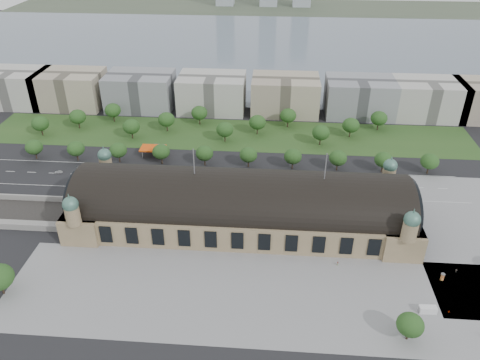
# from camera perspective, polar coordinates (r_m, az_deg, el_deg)

# --- Properties ---
(ground) EXTENTS (900.00, 900.00, 0.00)m
(ground) POSITION_cam_1_polar(r_m,az_deg,el_deg) (212.40, 0.14, -5.41)
(ground) COLOR black
(ground) RESTS_ON ground
(station) EXTENTS (150.00, 48.40, 44.30)m
(station) POSITION_cam_1_polar(r_m,az_deg,el_deg) (206.45, 0.14, -3.11)
(station) COLOR #9D8561
(station) RESTS_ON ground
(track_cutting) EXTENTS (70.00, 24.00, 3.10)m
(track_cutting) POSITION_cam_1_polar(r_m,az_deg,el_deg) (243.01, -26.81, -3.82)
(track_cutting) COLOR black
(track_cutting) RESTS_ON ground
(plaza_south) EXTENTS (190.00, 48.00, 0.12)m
(plaza_south) POSITION_cam_1_polar(r_m,az_deg,el_deg) (178.63, 2.35, -13.94)
(plaza_south) COLOR gray
(plaza_south) RESTS_ON ground
(plaza_east) EXTENTS (56.00, 100.00, 0.12)m
(plaza_east) POSITION_cam_1_polar(r_m,az_deg,el_deg) (230.51, 26.75, -6.00)
(plaza_east) COLOR gray
(plaza_east) RESTS_ON ground
(road_slab) EXTENTS (260.00, 26.00, 0.10)m
(road_slab) POSITION_cam_1_polar(r_m,az_deg,el_deg) (245.77, -3.86, 0.08)
(road_slab) COLOR black
(road_slab) RESTS_ON ground
(grass_belt) EXTENTS (300.00, 45.00, 0.10)m
(grass_belt) POSITION_cam_1_polar(r_m,az_deg,el_deg) (293.34, -1.44, 5.56)
(grass_belt) COLOR #2B4F1F
(grass_belt) RESTS_ON ground
(petrol_station) EXTENTS (14.00, 13.00, 5.05)m
(petrol_station) POSITION_cam_1_polar(r_m,az_deg,el_deg) (274.12, -10.16, 3.81)
(petrol_station) COLOR #E74D0D
(petrol_station) RESTS_ON ground
(lake) EXTENTS (700.00, 320.00, 0.08)m
(lake) POSITION_cam_1_polar(r_m,az_deg,el_deg) (485.22, 2.86, 15.95)
(lake) COLOR slate
(lake) RESTS_ON ground
(far_shore) EXTENTS (700.00, 120.00, 0.14)m
(far_shore) POSITION_cam_1_polar(r_m,az_deg,el_deg) (680.27, 3.47, 20.32)
(far_shore) COLOR #44513D
(far_shore) RESTS_ON ground
(office_0) EXTENTS (45.00, 32.00, 24.00)m
(office_0) POSITION_cam_1_polar(r_m,az_deg,el_deg) (372.02, -25.70, 10.13)
(office_0) COLOR #B5B3AB
(office_0) RESTS_ON ground
(office_1) EXTENTS (45.00, 32.00, 24.00)m
(office_1) POSITION_cam_1_polar(r_m,az_deg,el_deg) (354.11, -19.97, 10.38)
(office_1) COLOR tan
(office_1) RESTS_ON ground
(office_2) EXTENTS (45.00, 32.00, 24.00)m
(office_2) POSITION_cam_1_polar(r_m,az_deg,el_deg) (337.10, -12.03, 10.57)
(office_2) COLOR gray
(office_2) RESTS_ON ground
(office_3) EXTENTS (45.00, 32.00, 24.00)m
(office_3) POSITION_cam_1_polar(r_m,az_deg,el_deg) (326.92, -3.43, 10.55)
(office_3) COLOR #B5B3AB
(office_3) RESTS_ON ground
(office_4) EXTENTS (45.00, 32.00, 24.00)m
(office_4) POSITION_cam_1_polar(r_m,az_deg,el_deg) (324.22, 5.51, 10.29)
(office_4) COLOR tan
(office_4) RESTS_ON ground
(office_5) EXTENTS (45.00, 32.00, 24.00)m
(office_5) POSITION_cam_1_polar(r_m,az_deg,el_deg) (329.19, 14.36, 9.78)
(office_5) COLOR gray
(office_5) RESTS_ON ground
(office_6) EXTENTS (45.00, 32.00, 24.00)m
(office_6) POSITION_cam_1_polar(r_m,az_deg,el_deg) (339.94, 21.93, 9.17)
(office_6) COLOR #B5B3AB
(office_6) RESTS_ON ground
(tree_row_0) EXTENTS (9.60, 9.60, 11.52)m
(tree_row_0) POSITION_cam_1_polar(r_m,az_deg,el_deg) (285.61, -23.82, 3.69)
(tree_row_0) COLOR #2D2116
(tree_row_0) RESTS_ON ground
(tree_row_1) EXTENTS (9.60, 9.60, 11.52)m
(tree_row_1) POSITION_cam_1_polar(r_m,az_deg,el_deg) (275.29, -19.38, 3.63)
(tree_row_1) COLOR #2D2116
(tree_row_1) RESTS_ON ground
(tree_row_2) EXTENTS (9.60, 9.60, 11.52)m
(tree_row_2) POSITION_cam_1_polar(r_m,az_deg,el_deg) (266.74, -14.63, 3.54)
(tree_row_2) COLOR #2D2116
(tree_row_2) RESTS_ON ground
(tree_row_3) EXTENTS (9.60, 9.60, 11.52)m
(tree_row_3) POSITION_cam_1_polar(r_m,az_deg,el_deg) (260.13, -9.60, 3.42)
(tree_row_3) COLOR #2D2116
(tree_row_3) RESTS_ON ground
(tree_row_4) EXTENTS (9.60, 9.60, 11.52)m
(tree_row_4) POSITION_cam_1_polar(r_m,az_deg,el_deg) (255.61, -4.35, 3.27)
(tree_row_4) COLOR #2D2116
(tree_row_4) RESTS_ON ground
(tree_row_5) EXTENTS (9.60, 9.60, 11.52)m
(tree_row_5) POSITION_cam_1_polar(r_m,az_deg,el_deg) (253.29, 1.03, 3.08)
(tree_row_5) COLOR #2D2116
(tree_row_5) RESTS_ON ground
(tree_row_6) EXTENTS (9.60, 9.60, 11.52)m
(tree_row_6) POSITION_cam_1_polar(r_m,az_deg,el_deg) (253.24, 6.47, 2.87)
(tree_row_6) COLOR #2D2116
(tree_row_6) RESTS_ON ground
(tree_row_7) EXTENTS (9.60, 9.60, 11.52)m
(tree_row_7) POSITION_cam_1_polar(r_m,az_deg,el_deg) (255.45, 11.85, 2.63)
(tree_row_7) COLOR #2D2116
(tree_row_7) RESTS_ON ground
(tree_row_8) EXTENTS (9.60, 9.60, 11.52)m
(tree_row_8) POSITION_cam_1_polar(r_m,az_deg,el_deg) (259.87, 17.10, 2.38)
(tree_row_8) COLOR #2D2116
(tree_row_8) RESTS_ON ground
(tree_row_9) EXTENTS (9.60, 9.60, 11.52)m
(tree_row_9) POSITION_cam_1_polar(r_m,az_deg,el_deg) (266.38, 22.13, 2.12)
(tree_row_9) COLOR #2D2116
(tree_row_9) RESTS_ON ground
(tree_belt_0) EXTENTS (10.40, 10.40, 12.48)m
(tree_belt_0) POSITION_cam_1_polar(r_m,az_deg,el_deg) (313.81, -23.18, 6.35)
(tree_belt_0) COLOR #2D2116
(tree_belt_0) RESTS_ON ground
(tree_belt_1) EXTENTS (10.40, 10.40, 12.48)m
(tree_belt_1) POSITION_cam_1_polar(r_m,az_deg,el_deg) (315.67, -19.19, 7.31)
(tree_belt_1) COLOR #2D2116
(tree_belt_1) RESTS_ON ground
(tree_belt_2) EXTENTS (10.40, 10.40, 12.48)m
(tree_belt_2) POSITION_cam_1_polar(r_m,az_deg,el_deg) (319.10, -15.25, 8.21)
(tree_belt_2) COLOR #2D2116
(tree_belt_2) RESTS_ON ground
(tree_belt_3) EXTENTS (10.40, 10.40, 12.48)m
(tree_belt_3) POSITION_cam_1_polar(r_m,az_deg,el_deg) (292.36, -13.12, 6.38)
(tree_belt_3) COLOR #2D2116
(tree_belt_3) RESTS_ON ground
(tree_belt_4) EXTENTS (10.40, 10.40, 12.48)m
(tree_belt_4) POSITION_cam_1_polar(r_m,az_deg,el_deg) (298.01, -8.97, 7.31)
(tree_belt_4) COLOR #2D2116
(tree_belt_4) RESTS_ON ground
(tree_belt_5) EXTENTS (10.40, 10.40, 12.48)m
(tree_belt_5) POSITION_cam_1_polar(r_m,az_deg,el_deg) (305.21, -4.98, 8.16)
(tree_belt_5) COLOR #2D2116
(tree_belt_5) RESTS_ON ground
(tree_belt_6) EXTENTS (10.40, 10.40, 12.48)m
(tree_belt_6) POSITION_cam_1_polar(r_m,az_deg,el_deg) (281.01, -1.87, 6.17)
(tree_belt_6) COLOR #2D2116
(tree_belt_6) RESTS_ON ground
(tree_belt_7) EXTENTS (10.40, 10.40, 12.48)m
(tree_belt_7) POSITION_cam_1_polar(r_m,az_deg,el_deg) (290.63, 2.14, 7.04)
(tree_belt_7) COLOR #2D2116
(tree_belt_7) RESTS_ON ground
(tree_belt_8) EXTENTS (10.40, 10.40, 12.48)m
(tree_belt_8) POSITION_cam_1_polar(r_m,az_deg,el_deg) (301.62, 5.88, 7.83)
(tree_belt_8) COLOR #2D2116
(tree_belt_8) RESTS_ON ground
(tree_belt_9) EXTENTS (10.40, 10.40, 12.48)m
(tree_belt_9) POSITION_cam_1_polar(r_m,az_deg,el_deg) (281.00, 9.83, 5.71)
(tree_belt_9) COLOR #2D2116
(tree_belt_9) RESTS_ON ground
(tree_belt_10) EXTENTS (10.40, 10.40, 12.48)m
(tree_belt_10) POSITION_cam_1_polar(r_m,az_deg,el_deg) (294.32, 13.36, 6.51)
(tree_belt_10) COLOR #2D2116
(tree_belt_10) RESTS_ON ground
(tree_belt_11) EXTENTS (10.40, 10.40, 12.48)m
(tree_belt_11) POSITION_cam_1_polar(r_m,az_deg,el_deg) (308.71, 16.59, 7.22)
(tree_belt_11) COLOR #2D2116
(tree_belt_11) RESTS_ON ground
(tree_plaza_s) EXTENTS (9.00, 9.00, 10.64)m
(tree_plaza_s) POSITION_cam_1_polar(r_m,az_deg,el_deg) (169.39, 20.04, -16.26)
(tree_plaza_s) COLOR #2D2116
(tree_plaza_s) RESTS_ON ground
(traffic_car_0) EXTENTS (4.48, 2.30, 1.46)m
(traffic_car_0) POSITION_cam_1_polar(r_m,az_deg,el_deg) (268.75, -21.23, 0.93)
(traffic_car_0) COLOR #BCBCBE
(traffic_car_0) RESTS_ON ground
(traffic_car_1) EXTENTS (4.50, 1.67, 1.47)m
(traffic_car_1) POSITION_cam_1_polar(r_m,az_deg,el_deg) (258.87, -16.64, 0.64)
(traffic_car_1) COLOR gray
(traffic_car_1) RESTS_ON ground
(traffic_car_2) EXTENTS (4.92, 2.51, 1.33)m
(traffic_car_2) POSITION_cam_1_polar(r_m,az_deg,el_deg) (246.65, -12.40, -0.35)
(traffic_car_2) COLOR black
(traffic_car_2) RESTS_ON ground
(traffic_car_3) EXTENTS (5.48, 2.82, 1.52)m
(traffic_car_3) POSITION_cam_1_polar(r_m,az_deg,el_deg) (249.09, -6.28, 0.61)
(traffic_car_3) COLOR maroon
(traffic_car_3) RESTS_ON ground
(traffic_car_4) EXTENTS (4.90, 2.37, 1.61)m
(traffic_car_4) POSITION_cam_1_polar(r_m,az_deg,el_deg) (235.05, -1.74, -1.21)
(traffic_car_4) COLOR #201A4A
(traffic_car_4) RESTS_ON ground
(traffic_car_5) EXTENTS (4.79, 1.85, 1.56)m
(traffic_car_5) POSITION_cam_1_polar(r_m,az_deg,el_deg) (244.49, 10.64, -0.41)
(traffic_car_5) COLOR #585A60
(traffic_car_5) RESTS_ON ground
(traffic_car_6) EXTENTS (5.93, 3.32, 1.57)m
(traffic_car_6) POSITION_cam_1_polar(r_m,az_deg,el_deg) (246.69, 18.44, -1.29)
(traffic_car_6) COLOR silver
(traffic_car_6) RESTS_ON ground
(parked_car_0) EXTENTS (4.42, 3.77, 1.43)m
(parked_car_0) POSITION_cam_1_polar(r_m,az_deg,el_deg) (245.85, -15.48, -0.89)
(parked_car_0) COLOR black
(parked_car_0) RESTS_ON ground
(parked_car_1) EXTENTS (5.28, 4.45, 1.34)m
(parked_car_1) POSITION_cam_1_polar(r_m,az_deg,el_deg) (243.67, -16.04, -1.31)
(parked_car_1) COLOR maroon
(parked_car_1) RESTS_ON ground
(parked_car_2) EXTENTS (5.42, 4.11, 1.46)m
(parked_car_2) POSITION_cam_1_polar(r_m,az_deg,el_deg) (237.84, -8.85, -1.20)
(parked_car_2) COLOR #191F46
(parked_car_2) RESTS_ON ground
(parked_car_3) EXTENTS (4.74, 3.61, 1.51)m
(parked_car_3) POSITION_cam_1_polar(r_m,az_deg,el_deg) (239.47, -10.48, -1.12)
(parked_car_3) COLOR #515358
(parked_car_3) RESTS_ON ground
(parked_car_4) EXTENTS (4.33, 3.85, 1.42)m
(parked_car_4) POSITION_cam_1_polar(r_m,az_deg,el_deg) (238.81, -12.93, -1.53)
(parked_car_4) COLOR silver
(parked_car_4) RESTS_ON ground
(parked_car_5) EXTENTS (6.47, 4.97, 1.63)m
(parked_car_5) POSITION_cam_1_polar(r_m,az_deg,el_deg) (233.36, -7.69, -1.76)
(parked_car_5) COLOR #9899A1
(parked_car_5) RESTS_ON ground
(parked_car_6) EXTENTS (5.95, 4.34, 1.60)m
(parked_car_6) POSITION_cam_1_polar(r_m,az_deg,el_deg) (236.53, -9.95, -1.49)
(parked_car_6) COLOR black
(parked_car_6) RESTS_ON ground
(bus_west) EXTENTS (12.05, 3.46, 3.32)m
(bus_west) POSITION_cam_1_polar(r_m,az_deg,el_deg) (237.68, 2.43, -0.58)
(bus_west) COLOR red
(bus_west) RESTS_ON ground
(bus_mid) EXTENTS (12.40, 3.76, 3.40)m
(bus_mid) POSITION_cam_1_polar(r_m,az_deg,el_deg) (236.19, 6.54, -0.99)
(bus_mid) COLOR beige
(bus_mid) RESTS_ON ground
(bus_east) EXTENTS (11.87, 3.91, 3.25)m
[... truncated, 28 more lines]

